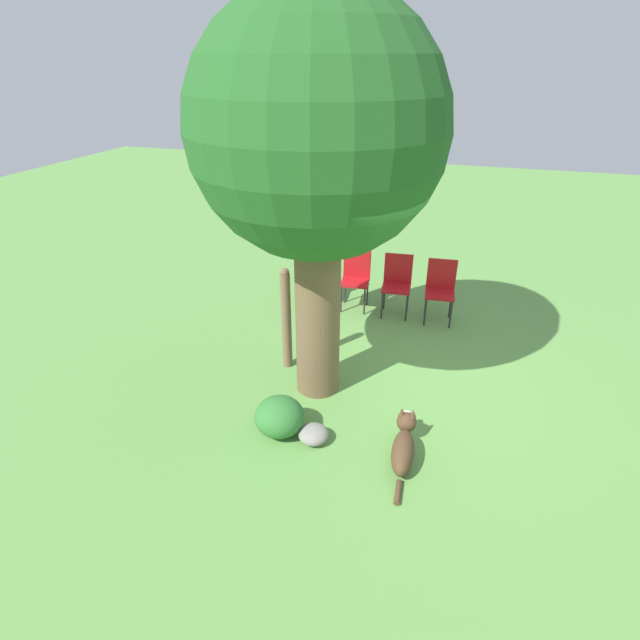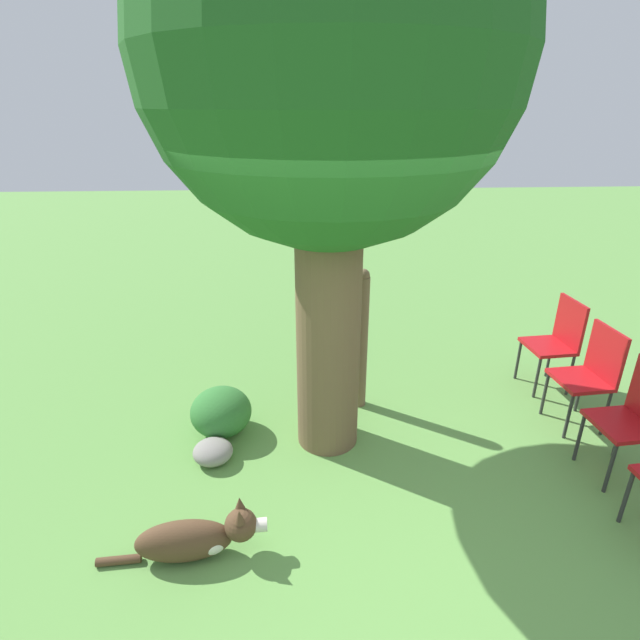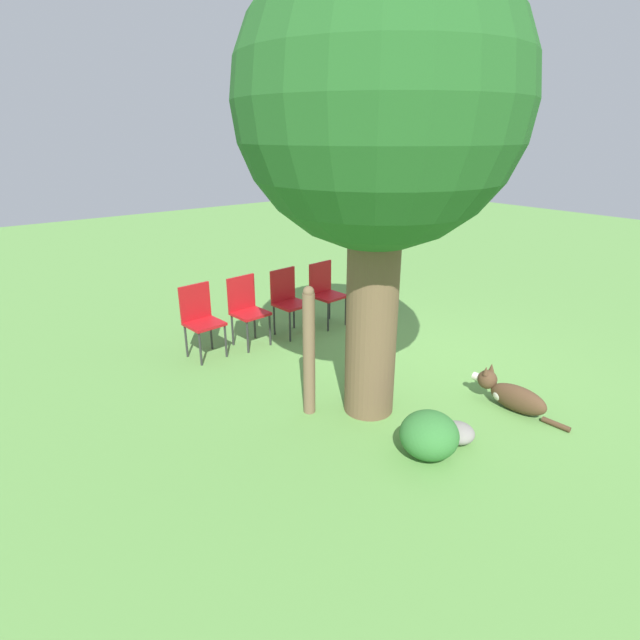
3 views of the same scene
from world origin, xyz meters
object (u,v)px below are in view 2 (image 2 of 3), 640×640
fence_post (361,340)px  red_chair_1 (635,414)px  oak_tree (330,63)px  red_chair_2 (591,371)px  dog (197,538)px  red_chair_3 (557,338)px

fence_post → red_chair_1: fence_post is taller
oak_tree → red_chair_1: 3.42m
oak_tree → red_chair_2: (2.36, 0.10, -2.43)m
red_chair_1 → red_chair_2: (0.03, 0.67, 0.00)m
fence_post → red_chair_2: fence_post is taller
fence_post → red_chair_2: 2.07m
dog → red_chair_3: bearing=26.9°
fence_post → red_chair_1: bearing=-29.3°
oak_tree → red_chair_2: bearing=2.4°
oak_tree → fence_post: size_ratio=3.10×
dog → fence_post: bearing=49.8°
red_chair_2 → red_chair_3: same height
dog → red_chair_3: size_ratio=1.15×
fence_post → red_chair_1: (1.98, -1.11, -0.15)m
red_chair_3 → oak_tree: bearing=12.9°
oak_tree → red_chair_2: oak_tree is taller
oak_tree → dog: bearing=-127.6°
red_chair_3 → red_chair_2: bearing=82.4°
dog → fence_post: fence_post is taller
dog → red_chair_2: 3.58m
oak_tree → red_chair_1: bearing=-13.9°
fence_post → red_chair_3: bearing=6.6°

